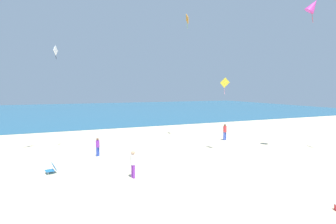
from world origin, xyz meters
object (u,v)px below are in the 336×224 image
Objects in this scene: person_1 at (98,146)px; person_2 at (225,131)px; beach_chair_near_camera at (52,169)px; kite_white at (56,51)px; kite_yellow at (225,83)px; kite_orange at (187,19)px; kite_magenta at (313,6)px; person_3 at (133,162)px.

person_2 is (12.44, 1.43, 0.14)m from person_1.
kite_white is at bearing -106.95° from beach_chair_near_camera.
beach_chair_near_camera is 13.59m from kite_yellow.
person_1 is at bearing 163.92° from kite_yellow.
beach_chair_near_camera is 4.35m from person_1.
person_1 is 1.03× the size of kite_orange.
kite_orange is (-3.44, 1.58, 10.78)m from person_2.
kite_yellow reaches higher than beach_chair_near_camera.
kite_white is (-2.68, 2.63, 7.24)m from person_1.
kite_orange is at bearing 94.17° from kite_yellow.
beach_chair_near_camera is 0.39× the size of kite_magenta.
person_3 reaches higher than beach_chair_near_camera.
kite_yellow is at bearing -33.48° from person_2.
person_1 is at bearing -80.84° from person_2.
person_1 is 14.47m from kite_orange.
kite_orange reaches higher than beach_chair_near_camera.
person_3 is 0.87× the size of kite_magenta.
kite_white is at bearing 15.11° from person_1.
kite_orange is (-6.03, 8.65, 0.51)m from kite_magenta.
beach_chair_near_camera is at bearing -153.60° from kite_orange.
beach_chair_near_camera is at bearing 103.57° from person_1.
kite_white is (-3.88, 8.35, 7.14)m from person_3.
beach_chair_near_camera is 5.13m from person_3.
kite_yellow is 8.44m from kite_orange.
kite_yellow reaches higher than person_1.
kite_yellow is (-3.02, -4.14, 4.59)m from person_2.
person_3 is 15.94m from kite_orange.
person_3 is 1.19× the size of kite_yellow.
kite_yellow is at bearing 168.66° from beach_chair_near_camera.
person_3 is 11.66m from kite_white.
beach_chair_near_camera is 16.18m from person_2.
person_1 is 1.05× the size of kite_yellow.
beach_chair_near_camera is at bearing 136.20° from person_3.
kite_magenta is (13.83, 0.09, 10.31)m from person_3.
beach_chair_near_camera is 9.61m from kite_white.
kite_white is (-15.13, 1.21, 7.10)m from person_2.
kite_orange is (12.11, 6.01, 11.44)m from beach_chair_near_camera.
person_2 is at bearing -24.73° from kite_orange.
kite_white is 12.26m from kite_orange.
kite_magenta is at bearing 159.10° from beach_chair_near_camera.
person_2 is 6.88m from kite_yellow.
kite_orange is (-0.42, 5.73, 6.19)m from kite_yellow.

